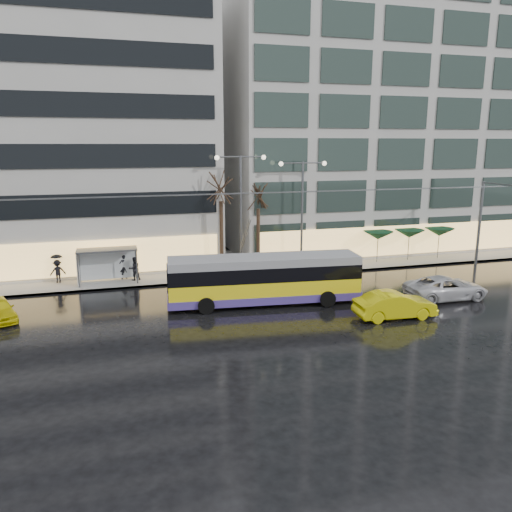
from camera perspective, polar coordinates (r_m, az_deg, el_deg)
name	(u,v)px	position (r m, az deg, el deg)	size (l,w,h in m)	color
ground	(254,323)	(28.80, -0.21, -7.61)	(140.00, 140.00, 0.00)	black
sidewalk	(232,264)	(42.25, -2.76, -0.90)	(80.00, 10.00, 0.15)	gray
kerb	(247,279)	(37.60, -1.03, -2.61)	(80.00, 0.10, 0.15)	slate
building_right	(388,116)	(52.21, 14.87, 15.20)	(32.00, 14.00, 25.00)	#A9A7A2
trolleybus	(264,281)	(31.62, 0.95, -2.85)	(12.30, 5.26, 5.62)	yellow
catenary	(237,227)	(35.41, -2.15, 3.35)	(42.24, 5.12, 7.00)	#595B60
bus_shelter	(102,258)	(37.57, -17.19, -0.23)	(4.20, 1.60, 2.51)	#595B60
street_lamp_near	(241,198)	(38.17, -1.75, 6.67)	(3.96, 0.36, 9.03)	#595B60
street_lamp_far	(302,199)	(39.72, 5.31, 6.45)	(3.96, 0.36, 8.53)	#595B60
tree_a	(221,184)	(37.93, -4.05, 8.26)	(3.20, 3.20, 8.40)	black
tree_b	(258,191)	(38.91, 0.26, 7.39)	(3.20, 3.20, 7.70)	black
parasol_a	(378,235)	(43.37, 13.78, 2.30)	(2.50, 2.50, 2.65)	#595B60
parasol_b	(409,234)	(44.92, 17.12, 2.46)	(2.50, 2.50, 2.65)	#595B60
parasol_c	(439,232)	(46.62, 20.22, 2.59)	(2.50, 2.50, 2.65)	#595B60
taxi_b	(395,305)	(30.40, 15.59, -5.42)	(1.67, 4.78, 1.57)	#DACF0B
sedan_silver	(446,288)	(35.16, 20.90, -3.40)	(2.51, 5.45, 1.51)	silver
pedestrian_a	(123,260)	(38.24, -14.93, -0.47)	(1.27, 1.28, 2.19)	black
pedestrian_b	(134,269)	(37.81, -13.73, -1.41)	(0.98, 0.85, 1.74)	black
pedestrian_c	(57,268)	(38.80, -21.75, -1.24)	(1.20, 0.99, 2.11)	black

